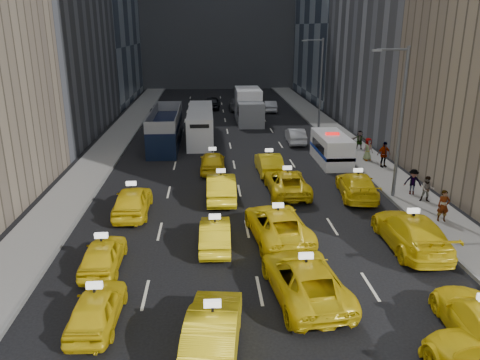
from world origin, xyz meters
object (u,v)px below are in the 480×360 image
(nypd_van, at_px, (331,149))
(pedestrian_0, at_px, (443,206))
(city_bus, at_px, (201,124))
(double_decker, at_px, (166,128))
(box_truck, at_px, (249,106))

(nypd_van, distance_m, pedestrian_0, 12.40)
(nypd_van, distance_m, city_bus, 13.40)
(double_decker, relative_size, city_bus, 0.97)
(nypd_van, bearing_deg, city_bus, 139.54)
(pedestrian_0, bearing_deg, city_bus, 129.45)
(city_bus, relative_size, pedestrian_0, 6.39)
(double_decker, xyz_separation_m, pedestrian_0, (16.04, -18.62, -0.51))
(nypd_van, xyz_separation_m, city_bus, (-10.12, 8.78, 0.31))
(nypd_van, height_order, city_bus, city_bus)
(nypd_van, xyz_separation_m, double_decker, (-13.14, 6.56, 0.44))
(nypd_van, relative_size, city_bus, 0.50)
(double_decker, bearing_deg, city_bus, 37.89)
(nypd_van, distance_m, box_truck, 17.35)
(city_bus, bearing_deg, nypd_van, -35.48)
(box_truck, bearing_deg, nypd_van, -71.86)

